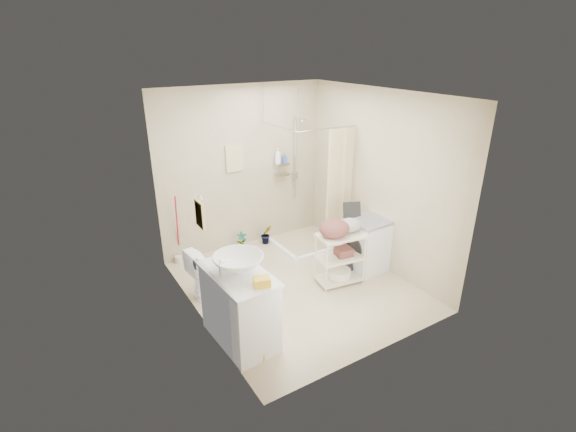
% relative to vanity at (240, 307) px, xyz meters
% --- Properties ---
extents(floor, '(3.20, 3.20, 0.00)m').
position_rel_vanity_xyz_m(floor, '(1.16, 0.62, -0.44)').
color(floor, beige).
rests_on(floor, ground).
extents(ceiling, '(2.80, 3.20, 0.04)m').
position_rel_vanity_xyz_m(ceiling, '(1.16, 0.62, 2.16)').
color(ceiling, silver).
rests_on(ceiling, ground).
extents(wall_back, '(2.80, 0.04, 2.60)m').
position_rel_vanity_xyz_m(wall_back, '(1.16, 2.22, 0.86)').
color(wall_back, '#BCB091').
rests_on(wall_back, ground).
extents(wall_front, '(2.80, 0.04, 2.60)m').
position_rel_vanity_xyz_m(wall_front, '(1.16, -0.98, 0.86)').
color(wall_front, '#BCB091').
rests_on(wall_front, ground).
extents(wall_left, '(0.04, 3.20, 2.60)m').
position_rel_vanity_xyz_m(wall_left, '(-0.24, 0.62, 0.86)').
color(wall_left, '#BCB091').
rests_on(wall_left, ground).
extents(wall_right, '(0.04, 3.20, 2.60)m').
position_rel_vanity_xyz_m(wall_right, '(2.56, 0.62, 0.86)').
color(wall_right, '#BCB091').
rests_on(wall_right, ground).
extents(vanity, '(0.61, 1.02, 0.87)m').
position_rel_vanity_xyz_m(vanity, '(0.00, 0.00, 0.00)').
color(vanity, white).
rests_on(vanity, ground).
extents(sink, '(0.70, 0.70, 0.19)m').
position_rel_vanity_xyz_m(sink, '(0.02, 0.03, 0.53)').
color(sink, white).
rests_on(sink, vanity).
extents(counter_basket, '(0.20, 0.17, 0.09)m').
position_rel_vanity_xyz_m(counter_basket, '(0.10, -0.36, 0.48)').
color(counter_basket, yellow).
rests_on(counter_basket, vanity).
extents(floor_basket, '(0.29, 0.25, 0.13)m').
position_rel_vanity_xyz_m(floor_basket, '(0.10, -0.39, -0.37)').
color(floor_basket, '#EFD650').
rests_on(floor_basket, ground).
extents(toilet, '(0.71, 0.45, 0.69)m').
position_rel_vanity_xyz_m(toilet, '(0.12, 1.07, -0.09)').
color(toilet, white).
rests_on(toilet, ground).
extents(mop, '(0.14, 0.14, 1.12)m').
position_rel_vanity_xyz_m(mop, '(-0.04, 2.14, 0.12)').
color(mop, '#AA1426').
rests_on(mop, ground).
extents(potted_plant_a, '(0.18, 0.14, 0.31)m').
position_rel_vanity_xyz_m(potted_plant_a, '(0.99, 2.02, -0.28)').
color(potted_plant_a, brown).
rests_on(potted_plant_a, ground).
extents(potted_plant_b, '(0.20, 0.17, 0.34)m').
position_rel_vanity_xyz_m(potted_plant_b, '(1.45, 2.01, -0.27)').
color(potted_plant_b, '#9C4A36').
rests_on(potted_plant_b, ground).
extents(hanging_towel, '(0.28, 0.03, 0.42)m').
position_rel_vanity_xyz_m(hanging_towel, '(1.01, 2.20, 1.06)').
color(hanging_towel, beige).
rests_on(hanging_towel, wall_back).
extents(towel_ring, '(0.04, 0.22, 0.34)m').
position_rel_vanity_xyz_m(towel_ring, '(-0.22, 0.42, 1.03)').
color(towel_ring, '#F0D987').
rests_on(towel_ring, wall_left).
extents(tp_holder, '(0.08, 0.12, 0.14)m').
position_rel_vanity_xyz_m(tp_holder, '(-0.20, 0.67, 0.28)').
color(tp_holder, white).
rests_on(tp_holder, wall_left).
extents(shower, '(1.10, 1.10, 2.10)m').
position_rel_vanity_xyz_m(shower, '(2.01, 1.67, 0.61)').
color(shower, white).
rests_on(shower, ground).
extents(shampoo_bottle_a, '(0.11, 0.11, 0.26)m').
position_rel_vanity_xyz_m(shampoo_bottle_a, '(1.75, 2.13, 1.01)').
color(shampoo_bottle_a, white).
rests_on(shampoo_bottle_a, shower).
extents(shampoo_bottle_b, '(0.07, 0.07, 0.15)m').
position_rel_vanity_xyz_m(shampoo_bottle_b, '(1.89, 2.14, 0.96)').
color(shampoo_bottle_b, '#3C5294').
rests_on(shampoo_bottle_b, shower).
extents(washing_machine, '(0.57, 0.59, 0.79)m').
position_rel_vanity_xyz_m(washing_machine, '(2.30, 0.50, -0.04)').
color(washing_machine, silver).
rests_on(washing_machine, ground).
extents(laundry_rack, '(0.68, 0.46, 0.88)m').
position_rel_vanity_xyz_m(laundry_rack, '(1.73, 0.40, 0.01)').
color(laundry_rack, silver).
rests_on(laundry_rack, ground).
extents(ironing_board, '(0.30, 0.10, 1.06)m').
position_rel_vanity_xyz_m(ironing_board, '(2.12, 0.60, 0.10)').
color(ironing_board, black).
rests_on(ironing_board, ground).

